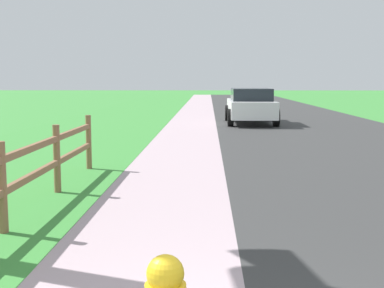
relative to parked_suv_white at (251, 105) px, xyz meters
The scene contains 6 objects.
ground_plane 5.75m from the parked_suv_white, 104.49° to the left, with size 120.00×120.00×0.00m, color #3B8B39.
road_asphalt 7.84m from the parked_suv_white, 74.58° to the left, with size 7.00×66.00×0.01m, color #363636.
curb_concrete 8.76m from the parked_suv_white, 120.48° to the left, with size 6.00×66.00×0.01m, color #B49CA4.
grass_verge 9.60m from the parked_suv_white, 128.24° to the left, with size 5.00×66.00×0.00m, color #3B8B39.
rail_fence 16.15m from the parked_suv_white, 104.98° to the right, with size 0.11×9.05×1.10m.
parked_suv_white is the anchor object (origin of this frame).
Camera 1 is at (-0.33, -2.05, 1.82)m, focal length 48.70 mm.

